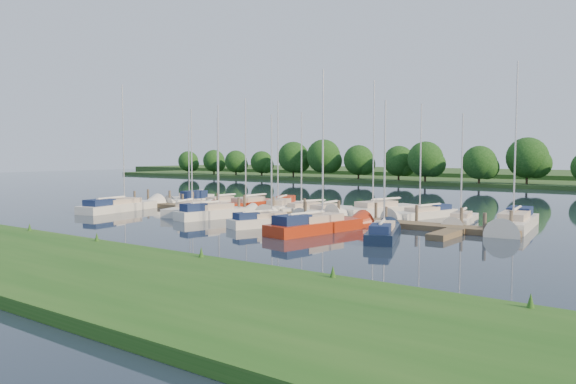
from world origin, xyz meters
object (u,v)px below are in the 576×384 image
Objects in this scene: sailboat_n_5 at (304,211)px; sailboat_s_2 at (214,214)px; dock at (275,215)px; sailboat_n_0 at (191,199)px; motorboat at (193,201)px.

sailboat_s_2 is at bearing 82.65° from sailboat_n_5.
sailboat_s_2 is (-3.83, -3.50, 0.15)m from dock.
sailboat_n_0 is at bearing 11.98° from sailboat_n_5.
sailboat_n_5 is at bearing 85.91° from dock.
sailboat_s_2 is (-4.11, -7.41, 0.08)m from sailboat_n_5.
dock is 14.90m from motorboat.
dock is 4.18× the size of sailboat_n_5.
motorboat is (-14.31, 4.14, 0.18)m from dock.
sailboat_n_5 is 0.95× the size of sailboat_s_2.
motorboat is at bearing 156.11° from sailboat_s_2.
sailboat_s_2 is at bearing 135.48° from sailboat_n_0.
motorboat is at bearing 131.87° from sailboat_n_0.
sailboat_s_2 is at bearing -137.57° from dock.
sailboat_n_5 reaches higher than dock.
sailboat_n_5 is (17.85, -3.04, -0.00)m from sailboat_n_0.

